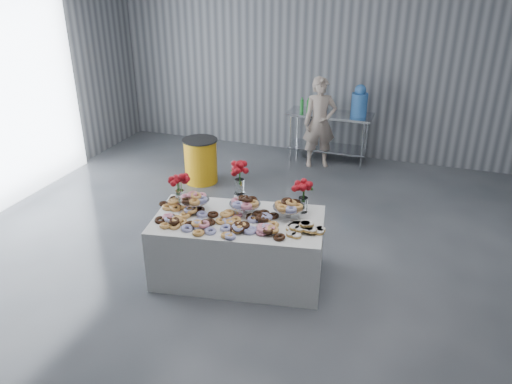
% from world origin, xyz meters
% --- Properties ---
extents(ground, '(9.00, 9.00, 0.00)m').
position_xyz_m(ground, '(0.00, 0.00, 0.00)').
color(ground, '#383B3F').
rests_on(ground, ground).
extents(room_walls, '(8.04, 9.04, 4.02)m').
position_xyz_m(room_walls, '(-0.27, 0.07, 2.64)').
color(room_walls, gray).
rests_on(room_walls, ground).
extents(display_table, '(2.04, 1.31, 0.75)m').
position_xyz_m(display_table, '(0.01, 0.08, 0.38)').
color(display_table, white).
rests_on(display_table, ground).
extents(prep_table, '(1.50, 0.60, 0.90)m').
position_xyz_m(prep_table, '(0.22, 4.10, 0.62)').
color(prep_table, silver).
rests_on(prep_table, ground).
extents(donut_mounds, '(1.91, 1.09, 0.09)m').
position_xyz_m(donut_mounds, '(0.01, 0.03, 0.80)').
color(donut_mounds, '#E2B352').
rests_on(donut_mounds, display_table).
extents(cake_stand_left, '(0.36, 0.36, 0.17)m').
position_xyz_m(cake_stand_left, '(-0.56, 0.13, 0.89)').
color(cake_stand_left, silver).
rests_on(cake_stand_left, display_table).
extents(cake_stand_mid, '(0.36, 0.36, 0.17)m').
position_xyz_m(cake_stand_mid, '(0.04, 0.24, 0.89)').
color(cake_stand_mid, silver).
rests_on(cake_stand_mid, display_table).
extents(cake_stand_right, '(0.36, 0.36, 0.17)m').
position_xyz_m(cake_stand_right, '(0.53, 0.32, 0.89)').
color(cake_stand_right, silver).
rests_on(cake_stand_right, display_table).
extents(danish_pile, '(0.48, 0.48, 0.11)m').
position_xyz_m(danish_pile, '(0.78, 0.06, 0.81)').
color(danish_pile, silver).
rests_on(danish_pile, display_table).
extents(bouquet_left, '(0.26, 0.26, 0.42)m').
position_xyz_m(bouquet_left, '(-0.77, 0.20, 1.05)').
color(bouquet_left, white).
rests_on(bouquet_left, display_table).
extents(bouquet_right, '(0.26, 0.26, 0.42)m').
position_xyz_m(bouquet_right, '(0.65, 0.49, 1.05)').
color(bouquet_right, white).
rests_on(bouquet_right, display_table).
extents(bouquet_center, '(0.26, 0.26, 0.57)m').
position_xyz_m(bouquet_center, '(-0.10, 0.42, 1.13)').
color(bouquet_center, silver).
rests_on(bouquet_center, display_table).
extents(water_jug, '(0.28, 0.28, 0.55)m').
position_xyz_m(water_jug, '(0.72, 4.10, 1.15)').
color(water_jug, '#458EEB').
rests_on(water_jug, prep_table).
extents(drink_bottles, '(0.54, 0.08, 0.27)m').
position_xyz_m(drink_bottles, '(-0.10, 4.00, 1.04)').
color(drink_bottles, '#268C33').
rests_on(drink_bottles, prep_table).
extents(person, '(0.69, 0.58, 1.60)m').
position_xyz_m(person, '(0.10, 3.80, 0.80)').
color(person, '#CC8C93').
rests_on(person, ground).
extents(trash_barrel, '(0.58, 0.58, 0.74)m').
position_xyz_m(trash_barrel, '(-1.57, 2.44, 0.37)').
color(trash_barrel, orange).
rests_on(trash_barrel, ground).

